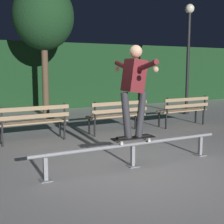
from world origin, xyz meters
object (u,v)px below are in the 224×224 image
at_px(grind_rail, 133,148).
at_px(tree_behind_benches, 43,17).
at_px(lamp_post_right, 188,45).
at_px(park_bench_right_center, 118,113).
at_px(skateboarder, 134,84).
at_px(skateboard, 133,138).
at_px(park_bench_rightmost, 184,108).
at_px(park_bench_left_center, 33,119).

xyz_separation_m(grind_rail, tree_behind_benches, (0.13, 6.10, 3.04)).
bearing_deg(lamp_post_right, park_bench_right_center, -154.22).
bearing_deg(skateboarder, park_bench_right_center, 67.69).
bearing_deg(grind_rail, skateboard, 0.00).
distance_m(skateboarder, park_bench_rightmost, 4.18).
distance_m(grind_rail, lamp_post_right, 6.90).
bearing_deg(park_bench_left_center, tree_behind_benches, 70.72).
height_order(park_bench_right_center, tree_behind_benches, tree_behind_benches).
relative_size(grind_rail, tree_behind_benches, 0.80).
xyz_separation_m(park_bench_left_center, park_bench_rightmost, (4.33, 0.00, 0.00)).
relative_size(park_bench_left_center, lamp_post_right, 0.41).
xyz_separation_m(skateboard, park_bench_rightmost, (3.21, 2.53, 0.04)).
distance_m(park_bench_left_center, lamp_post_right, 6.57).
bearing_deg(lamp_post_right, grind_rail, -138.11).
xyz_separation_m(park_bench_rightmost, tree_behind_benches, (-3.08, 3.57, 2.83)).
relative_size(park_bench_left_center, park_bench_right_center, 1.00).
height_order(park_bench_left_center, park_bench_right_center, same).
relative_size(skateboarder, park_bench_right_center, 0.97).
height_order(grind_rail, lamp_post_right, lamp_post_right).
height_order(grind_rail, tree_behind_benches, tree_behind_benches).
bearing_deg(lamp_post_right, skateboard, -138.05).
xyz_separation_m(skateboarder, lamp_post_right, (4.87, 4.38, 1.05)).
bearing_deg(park_bench_right_center, tree_behind_benches, 104.41).
height_order(skateboard, skateboarder, skateboarder).
height_order(park_bench_rightmost, tree_behind_benches, tree_behind_benches).
distance_m(grind_rail, tree_behind_benches, 6.81).
distance_m(grind_rail, skateboard, 0.18).
xyz_separation_m(park_bench_right_center, lamp_post_right, (3.83, 1.85, 1.94)).
relative_size(grind_rail, park_bench_rightmost, 2.23).
bearing_deg(park_bench_rightmost, grind_rail, -141.83).
bearing_deg(skateboard, park_bench_left_center, 113.99).
height_order(park_bench_left_center, tree_behind_benches, tree_behind_benches).
xyz_separation_m(grind_rail, lamp_post_right, (4.88, 4.38, 2.16)).
height_order(park_bench_left_center, park_bench_rightmost, same).
relative_size(skateboarder, tree_behind_benches, 0.35).
height_order(park_bench_rightmost, lamp_post_right, lamp_post_right).
bearing_deg(park_bench_right_center, lamp_post_right, 25.78).
distance_m(skateboard, park_bench_left_center, 2.77).
bearing_deg(skateboard, skateboarder, -2.34).
bearing_deg(park_bench_left_center, lamp_post_right, 17.15).
bearing_deg(skateboarder, grind_rail, 179.50).
height_order(grind_rail, park_bench_left_center, park_bench_left_center).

